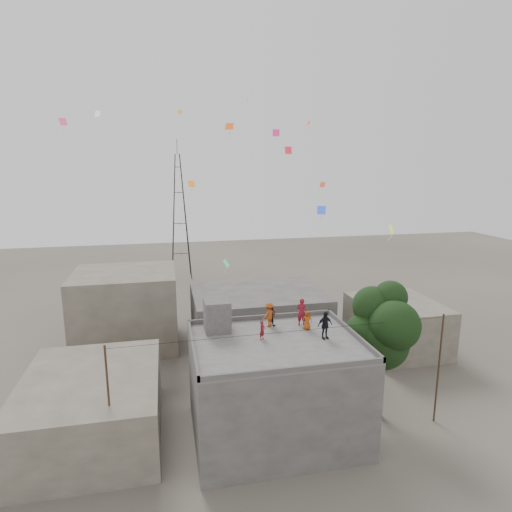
{
  "coord_description": "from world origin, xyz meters",
  "views": [
    {
      "loc": [
        -6.22,
        -23.14,
        16.43
      ],
      "look_at": [
        -0.73,
        2.29,
        10.9
      ],
      "focal_mm": 30.0,
      "sensor_mm": 36.0,
      "label": 1
    }
  ],
  "objects": [
    {
      "name": "neighbor_north",
      "position": [
        2.0,
        14.0,
        2.5
      ],
      "size": [
        12.0,
        9.0,
        5.0
      ],
      "primitive_type": "cube",
      "color": "#464341",
      "rests_on": "ground"
    },
    {
      "name": "kites",
      "position": [
        0.5,
        6.96,
        16.34
      ],
      "size": [
        19.53,
        15.93,
        11.71
      ],
      "color": "orange",
      "rests_on": "ground"
    },
    {
      "name": "person_dark_adult",
      "position": [
        3.02,
        -0.16,
        6.95
      ],
      "size": [
        1.06,
        0.6,
        1.71
      ],
      "primitive_type": "imported",
      "rotation": [
        0.0,
        0.0,
        0.19
      ],
      "color": "black",
      "rests_on": "main_building"
    },
    {
      "name": "neighbor_east",
      "position": [
        14.0,
        10.0,
        2.2
      ],
      "size": [
        7.0,
        8.0,
        4.4
      ],
      "primitive_type": "cube",
      "color": "#5B5548",
      "rests_on": "ground"
    },
    {
      "name": "person_orange_adult",
      "position": [
        0.19,
        2.5,
        6.91
      ],
      "size": [
        1.2,
        1.02,
        1.61
      ],
      "primitive_type": "imported",
      "rotation": [
        0.0,
        0.0,
        -2.65
      ],
      "color": "#A64413",
      "rests_on": "main_building"
    },
    {
      "name": "neighbor_northwest",
      "position": [
        -10.0,
        16.0,
        3.5
      ],
      "size": [
        9.0,
        8.0,
        7.0
      ],
      "primitive_type": "cube",
      "color": "#5B5548",
      "rests_on": "ground"
    },
    {
      "name": "person_orange_child",
      "position": [
        2.45,
        1.47,
        6.72
      ],
      "size": [
        0.67,
        0.5,
        1.24
      ],
      "primitive_type": "imported",
      "rotation": [
        0.0,
        0.0,
        -0.18
      ],
      "color": "#B14B14",
      "rests_on": "main_building"
    },
    {
      "name": "stair_head_box",
      "position": [
        -3.2,
        2.6,
        7.1
      ],
      "size": [
        1.6,
        1.8,
        2.0
      ],
      "primitive_type": "cube",
      "color": "#464341",
      "rests_on": "main_building"
    },
    {
      "name": "transmission_tower",
      "position": [
        -4.0,
        40.0,
        9.07
      ],
      "size": [
        2.97,
        2.97,
        20.01
      ],
      "color": "black",
      "rests_on": "ground"
    },
    {
      "name": "main_building",
      "position": [
        0.0,
        0.0,
        3.05
      ],
      "size": [
        10.0,
        8.0,
        6.1
      ],
      "color": "#464341",
      "rests_on": "ground"
    },
    {
      "name": "ground",
      "position": [
        0.0,
        0.0,
        0.0
      ],
      "size": [
        140.0,
        140.0,
        0.0
      ],
      "primitive_type": "plane",
      "color": "#4B473E",
      "rests_on": "ground"
    },
    {
      "name": "person_dark_child",
      "position": [
        0.36,
        2.69,
        6.82
      ],
      "size": [
        0.89,
        0.86,
        1.44
      ],
      "primitive_type": "imported",
      "rotation": [
        0.0,
        0.0,
        2.48
      ],
      "color": "black",
      "rests_on": "main_building"
    },
    {
      "name": "utility_line",
      "position": [
        0.5,
        -1.25,
        3.83
      ],
      "size": [
        20.12,
        0.62,
        7.4
      ],
      "color": "black",
      "rests_on": "ground"
    },
    {
      "name": "neighbor_west",
      "position": [
        -11.0,
        2.0,
        2.0
      ],
      "size": [
        8.0,
        10.0,
        4.0
      ],
      "primitive_type": "cube",
      "color": "#5B5548",
      "rests_on": "ground"
    },
    {
      "name": "person_red_adult",
      "position": [
        2.32,
        2.22,
        7.03
      ],
      "size": [
        0.81,
        0.74,
        1.85
      ],
      "primitive_type": "imported",
      "rotation": [
        0.0,
        0.0,
        2.57
      ],
      "color": "maroon",
      "rests_on": "main_building"
    },
    {
      "name": "person_red_child",
      "position": [
        -0.73,
        0.52,
        6.69
      ],
      "size": [
        0.51,
        0.5,
        1.18
      ],
      "primitive_type": "imported",
      "rotation": [
        0.0,
        0.0,
        0.76
      ],
      "color": "maroon",
      "rests_on": "main_building"
    },
    {
      "name": "tree",
      "position": [
        7.37,
        0.6,
        6.1
      ],
      "size": [
        4.9,
        4.6,
        9.1
      ],
      "color": "black",
      "rests_on": "ground"
    },
    {
      "name": "parapet",
      "position": [
        0.0,
        0.0,
        6.25
      ],
      "size": [
        10.0,
        8.0,
        0.3
      ],
      "color": "#464341",
      "rests_on": "main_building"
    }
  ]
}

